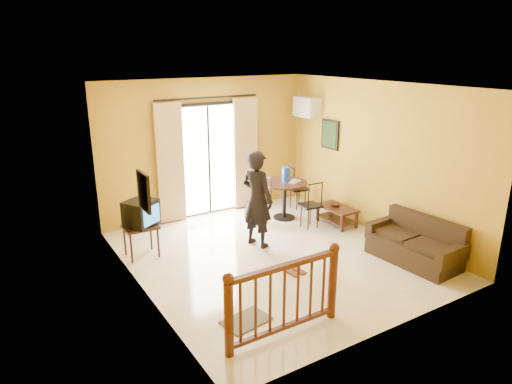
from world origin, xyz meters
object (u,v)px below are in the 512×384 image
sofa (416,245)px  coffee_table (337,213)px  television (141,213)px  dining_table (285,190)px  standing_person (257,199)px

sofa → coffee_table: bearing=86.5°
television → coffee_table: 3.80m
dining_table → standing_person: standing_person is taller
television → sofa: television is taller
dining_table → coffee_table: dining_table is taller
coffee_table → standing_person: (-1.86, -0.02, 0.61)m
sofa → television: bearing=142.4°
sofa → standing_person: standing_person is taller
dining_table → standing_person: bearing=-144.2°
coffee_table → sofa: bearing=-90.1°
dining_table → sofa: 2.86m
television → standing_person: 1.96m
dining_table → coffee_table: bearing=-50.8°
coffee_table → standing_person: 1.96m
television → dining_table: size_ratio=0.68×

